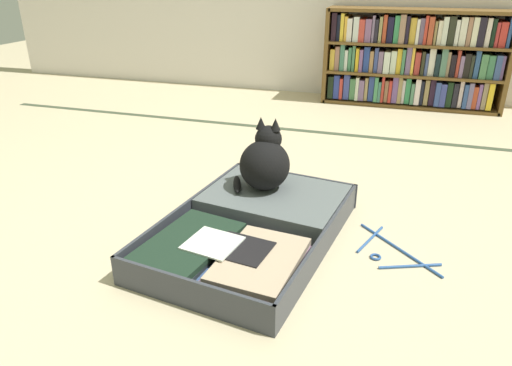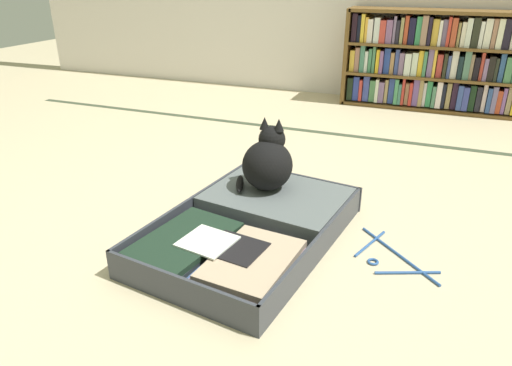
{
  "view_description": "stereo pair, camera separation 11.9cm",
  "coord_description": "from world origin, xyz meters",
  "px_view_note": "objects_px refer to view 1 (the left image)",
  "views": [
    {
      "loc": [
        0.41,
        -1.51,
        0.96
      ],
      "look_at": [
        -0.08,
        0.06,
        0.21
      ],
      "focal_mm": 32.92,
      "sensor_mm": 36.0,
      "label": 1
    },
    {
      "loc": [
        0.53,
        -1.47,
        0.96
      ],
      "look_at": [
        -0.08,
        0.06,
        0.21
      ],
      "focal_mm": 32.92,
      "sensor_mm": 36.0,
      "label": 2
    }
  ],
  "objects_px": {
    "black_cat": "(265,162)",
    "open_suitcase": "(255,225)",
    "bookshelf": "(413,59)",
    "clothes_hanger": "(391,251)"
  },
  "relations": [
    {
      "from": "bookshelf",
      "to": "open_suitcase",
      "type": "height_order",
      "value": "bookshelf"
    },
    {
      "from": "clothes_hanger",
      "to": "bookshelf",
      "type": "bearing_deg",
      "value": 89.55
    },
    {
      "from": "bookshelf",
      "to": "clothes_hanger",
      "type": "distance_m",
      "value": 2.22
    },
    {
      "from": "bookshelf",
      "to": "clothes_hanger",
      "type": "height_order",
      "value": "bookshelf"
    },
    {
      "from": "open_suitcase",
      "to": "clothes_hanger",
      "type": "distance_m",
      "value": 0.52
    },
    {
      "from": "open_suitcase",
      "to": "black_cat",
      "type": "bearing_deg",
      "value": 96.82
    },
    {
      "from": "open_suitcase",
      "to": "black_cat",
      "type": "xyz_separation_m",
      "value": [
        -0.03,
        0.22,
        0.17
      ]
    },
    {
      "from": "bookshelf",
      "to": "clothes_hanger",
      "type": "relative_size",
      "value": 4.24
    },
    {
      "from": "bookshelf",
      "to": "black_cat",
      "type": "height_order",
      "value": "bookshelf"
    },
    {
      "from": "black_cat",
      "to": "open_suitcase",
      "type": "bearing_deg",
      "value": -83.18
    }
  ]
}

